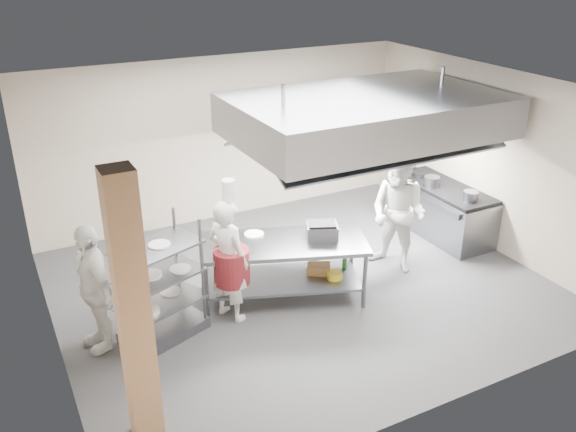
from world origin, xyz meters
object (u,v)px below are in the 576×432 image
island (283,270)px  chef_head (228,260)px  griddle (322,231)px  stockpot (432,182)px  chef_plating (94,288)px  chef_line (398,213)px  pass_rack (160,282)px  cooking_range (441,211)px

island → chef_head: bearing=-153.4°
griddle → stockpot: 2.85m
chef_head → chef_plating: (-1.74, 0.15, -0.02)m
chef_line → griddle: 1.44m
pass_rack → chef_head: 0.95m
chef_plating → stockpot: (5.87, 0.67, 0.13)m
island → stockpot: stockpot is taller
chef_plating → chef_line: bearing=79.1°
chef_plating → pass_rack: bearing=68.9°
island → chef_line: chef_line is taller
pass_rack → chef_plating: bearing=149.1°
pass_rack → chef_plating: size_ratio=0.94×
pass_rack → stockpot: pass_rack is taller
chef_head → chef_plating: chef_head is taller
island → pass_rack: pass_rack is taller
chef_head → chef_line: 2.86m
chef_line → stockpot: 1.48m
chef_head → pass_rack: bearing=64.9°
chef_head → island: bearing=-109.3°
island → chef_plating: chef_plating is taller
cooking_range → chef_head: chef_head is taller
stockpot → griddle: bearing=-162.2°
cooking_range → stockpot: bearing=157.8°
cooking_range → stockpot: stockpot is taller
griddle → stockpot: bearing=41.9°
chef_line → stockpot: size_ratio=7.27×
chef_plating → chef_head: bearing=75.1°
island → chef_plating: bearing=-160.8°
island → cooking_range: (3.47, 0.64, -0.04)m
pass_rack → griddle: pass_rack is taller
island → chef_line: size_ratio=1.24×
cooking_range → chef_line: (-1.48, -0.66, 0.54)m
cooking_range → chef_plating: (-6.08, -0.59, 0.44)m
chef_line → chef_plating: bearing=-113.6°
griddle → chef_head: bearing=-157.8°
island → stockpot: bearing=32.9°
island → pass_rack: (-1.82, -0.10, 0.35)m
chef_head → griddle: (1.42, -0.05, 0.14)m
griddle → stockpot: (2.71, 0.87, -0.03)m
island → chef_line: 2.05m
island → chef_line: bearing=19.7°
pass_rack → cooking_range: (5.29, 0.74, -0.39)m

